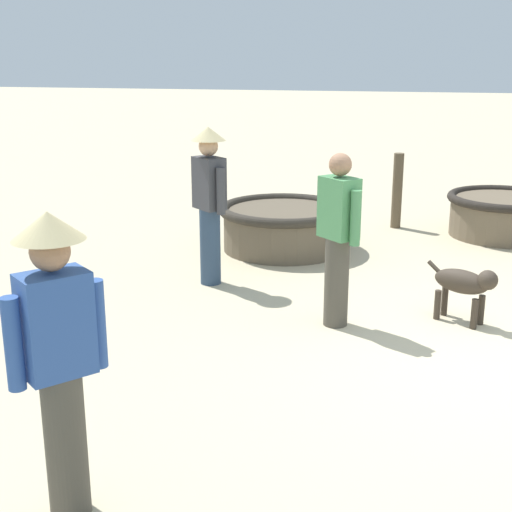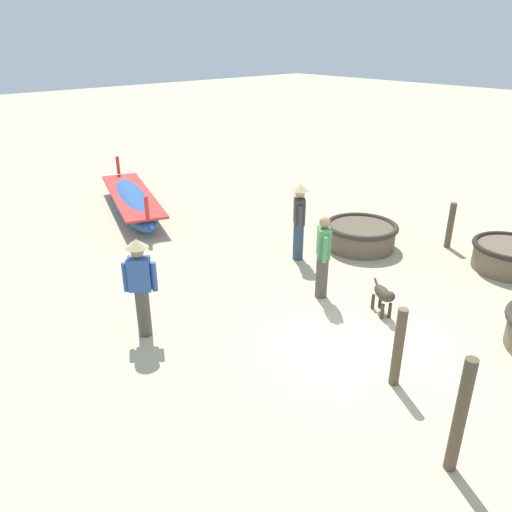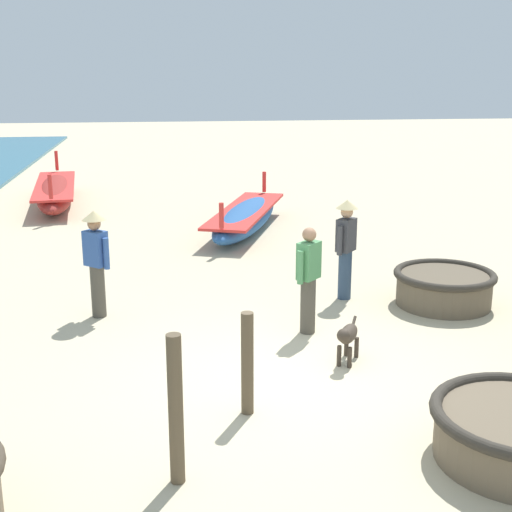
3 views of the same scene
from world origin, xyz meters
TOP-DOWN VIEW (x-y plane):
  - ground_plane at (0.00, 0.00)m, footprint 80.00×80.00m
  - coracle_front_right at (3.01, 2.47)m, footprint 1.64×1.64m
  - long_boat_green_hull at (0.37, 8.11)m, footprint 2.46×4.76m
  - long_boat_red_hull at (-4.51, 11.83)m, footprint 1.58×5.33m
  - fisherman_crouching at (1.49, 2.97)m, footprint 0.39×0.42m
  - fisherman_standing_right at (0.59, 1.51)m, footprint 0.39×0.41m
  - fisherman_by_coracle at (-2.49, 2.57)m, footprint 0.43×0.39m
  - dog at (0.90, 0.38)m, footprint 0.42×0.62m
  - mooring_post_inland at (-1.34, -2.12)m, footprint 0.14×0.14m
  - mooring_post_shoreline at (-0.54, -0.84)m, footprint 0.14×0.14m

SIDE VIEW (x-z plane):
  - ground_plane at x=0.00m, z-range 0.00..0.00m
  - coracle_front_right at x=3.01m, z-range 0.03..0.60m
  - long_boat_green_hull at x=0.37m, z-range -0.22..0.85m
  - long_boat_red_hull at x=-4.51m, z-range -0.25..0.95m
  - dog at x=0.90m, z-range 0.10..0.64m
  - mooring_post_shoreline at x=-0.54m, z-range 0.00..1.19m
  - mooring_post_inland at x=-1.34m, z-range 0.00..1.48m
  - fisherman_standing_right at x=0.59m, z-range 0.05..1.62m
  - fisherman_crouching at x=1.49m, z-range 0.12..1.79m
  - fisherman_by_coracle at x=-2.49m, z-range 0.12..1.79m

